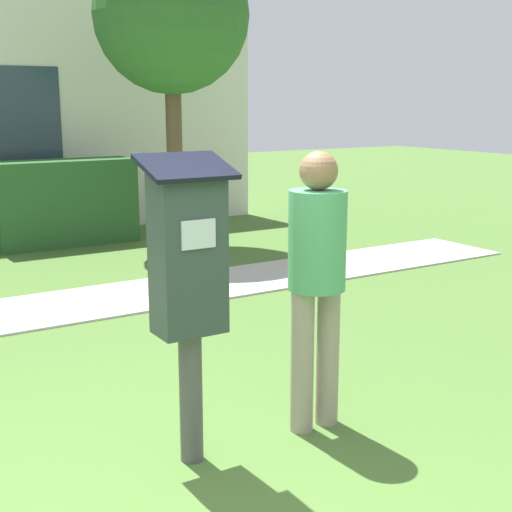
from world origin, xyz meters
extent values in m
cube|color=#2D3D4C|center=(1.40, 7.45, 1.30)|extent=(1.10, 0.02, 2.00)
cylinder|color=#4C4C4C|center=(0.46, 0.54, 0.35)|extent=(0.12, 0.12, 0.70)
cube|color=#2D3D38|center=(0.46, 0.54, 1.10)|extent=(0.34, 0.22, 0.80)
cube|color=silver|center=(0.46, 0.43, 1.22)|extent=(0.18, 0.01, 0.14)
cube|color=black|center=(0.46, 0.54, 1.53)|extent=(0.44, 0.31, 0.12)
cylinder|color=gray|center=(1.15, 0.52, 0.41)|extent=(0.13, 0.13, 0.82)
cylinder|color=gray|center=(1.33, 0.52, 0.41)|extent=(0.13, 0.13, 0.82)
cylinder|color=#4C9E66|center=(1.24, 0.52, 1.09)|extent=(0.32, 0.32, 0.55)
sphere|color=#8C6647|center=(1.24, 0.52, 1.48)|extent=(0.21, 0.21, 0.21)
cube|color=#285628|center=(1.68, 6.57, 0.55)|extent=(1.80, 0.60, 1.10)
cylinder|color=brown|center=(2.84, 5.68, 1.10)|extent=(0.20, 0.20, 2.20)
sphere|color=#2D6028|center=(2.84, 5.68, 2.87)|extent=(1.90, 1.90, 1.90)
camera|label=1|loc=(-1.06, -2.54, 1.84)|focal=50.00mm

